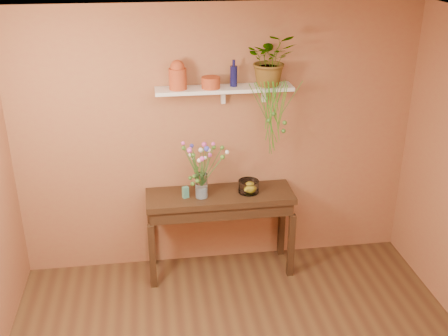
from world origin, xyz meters
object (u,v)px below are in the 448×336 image
at_px(blue_bottle, 234,76).
at_px(spider_plant, 271,59).
at_px(terracotta_jug, 178,75).
at_px(glass_vase, 201,187).
at_px(glass_bowl, 249,187).
at_px(sideboard, 220,205).
at_px(bouquet, 201,158).

xyz_separation_m(blue_bottle, spider_plant, (0.35, -0.02, 0.14)).
distance_m(terracotta_jug, blue_bottle, 0.53).
bearing_deg(blue_bottle, terracotta_jug, -176.48).
bearing_deg(glass_vase, terracotta_jug, 138.52).
bearing_deg(blue_bottle, glass_bowl, -48.50).
xyz_separation_m(sideboard, bouquet, (-0.19, -0.05, 0.54)).
xyz_separation_m(terracotta_jug, blue_bottle, (0.53, 0.03, -0.03)).
height_order(blue_bottle, spider_plant, spider_plant).
bearing_deg(sideboard, glass_bowl, -1.41).
bearing_deg(spider_plant, glass_vase, -165.45).
relative_size(terracotta_jug, glass_bowl, 1.32).
xyz_separation_m(sideboard, terracotta_jug, (-0.37, 0.11, 1.31)).
bearing_deg(sideboard, bouquet, -165.05).
bearing_deg(sideboard, blue_bottle, 43.48).
distance_m(sideboard, bouquet, 0.57).
distance_m(spider_plant, glass_vase, 1.39).
relative_size(sideboard, terracotta_jug, 5.37).
bearing_deg(bouquet, sideboard, 14.95).
bearing_deg(terracotta_jug, bouquet, -40.85).
xyz_separation_m(glass_vase, bouquet, (0.00, 0.00, 0.31)).
distance_m(sideboard, glass_bowl, 0.34).
height_order(sideboard, glass_vase, glass_vase).
distance_m(sideboard, glass_vase, 0.31).
bearing_deg(bouquet, glass_bowl, 5.16).
height_order(terracotta_jug, glass_bowl, terracotta_jug).
bearing_deg(glass_bowl, bouquet, -174.84).
xyz_separation_m(blue_bottle, bouquet, (-0.34, -0.19, -0.74)).
relative_size(glass_vase, glass_bowl, 1.20).
relative_size(spider_plant, bouquet, 1.05).
bearing_deg(glass_bowl, blue_bottle, 131.50).
distance_m(glass_vase, glass_bowl, 0.48).
height_order(spider_plant, glass_vase, spider_plant).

